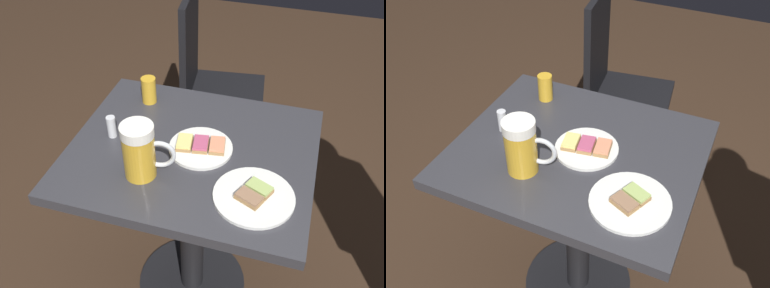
{
  "view_description": "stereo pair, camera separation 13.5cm",
  "coord_description": "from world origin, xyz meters",
  "views": [
    {
      "loc": [
        0.99,
        0.3,
        1.63
      ],
      "look_at": [
        0.0,
        0.0,
        0.76
      ],
      "focal_mm": 40.73,
      "sensor_mm": 36.0,
      "label": 1
    },
    {
      "loc": [
        0.94,
        0.42,
        1.63
      ],
      "look_at": [
        0.0,
        0.0,
        0.76
      ],
      "focal_mm": 40.73,
      "sensor_mm": 36.0,
      "label": 2
    }
  ],
  "objects": [
    {
      "name": "cafe_chair",
      "position": [
        -0.75,
        -0.14,
        0.53
      ],
      "size": [
        0.42,
        0.42,
        0.94
      ],
      "rotation": [
        0.0,
        0.0,
        0.13
      ],
      "color": "black",
      "rests_on": "ground_plane"
    },
    {
      "name": "beer_glass_small",
      "position": [
        -0.21,
        -0.22,
        0.79
      ],
      "size": [
        0.05,
        0.05,
        0.1
      ],
      "primitive_type": "cylinder",
      "color": "gold",
      "rests_on": "cafe_table"
    },
    {
      "name": "plate_near",
      "position": [
        -0.01,
        0.03,
        0.75
      ],
      "size": [
        0.2,
        0.2,
        0.03
      ],
      "color": "white",
      "rests_on": "cafe_table"
    },
    {
      "name": "ground_plane",
      "position": [
        0.0,
        0.0,
        0.0
      ],
      "size": [
        6.0,
        6.0,
        0.0
      ],
      "primitive_type": "plane",
      "color": "#382619"
    },
    {
      "name": "cafe_table",
      "position": [
        0.0,
        0.0,
        0.57
      ],
      "size": [
        0.65,
        0.76,
        0.74
      ],
      "color": "black",
      "rests_on": "ground_plane"
    },
    {
      "name": "salt_shaker",
      "position": [
        0.01,
        -0.27,
        0.78
      ],
      "size": [
        0.03,
        0.03,
        0.07
      ],
      "primitive_type": "cylinder",
      "color": "silver",
      "rests_on": "cafe_table"
    },
    {
      "name": "plate_far",
      "position": [
        0.15,
        0.22,
        0.75
      ],
      "size": [
        0.23,
        0.23,
        0.03
      ],
      "color": "white",
      "rests_on": "cafe_table"
    },
    {
      "name": "beer_mug",
      "position": [
        0.15,
        -0.11,
        0.83
      ],
      "size": [
        0.1,
        0.15,
        0.18
      ],
      "color": "gold",
      "rests_on": "cafe_table"
    }
  ]
}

